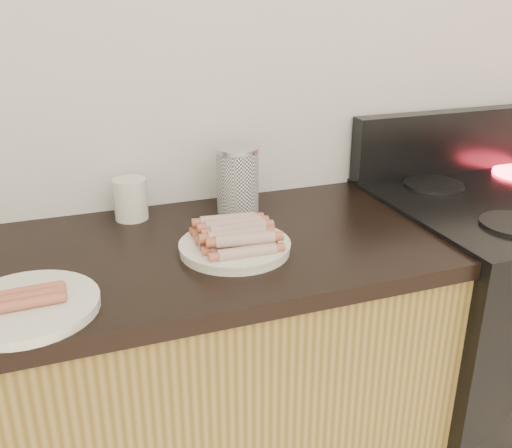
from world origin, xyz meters
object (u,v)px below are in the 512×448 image
object	(u,v)px
stove	(494,332)
mug	(131,199)
main_plate	(235,248)
side_plate	(27,307)
canister	(237,180)

from	to	relation	value
stove	mug	world-z (taller)	mug
main_plate	side_plate	size ratio (longest dim) A/B	0.95
side_plate	canister	distance (m)	0.66
stove	mug	size ratio (longest dim) A/B	8.35
side_plate	stove	bearing A→B (deg)	7.09
stove	canister	world-z (taller)	canister
mug	main_plate	bearing A→B (deg)	-56.67
canister	side_plate	bearing A→B (deg)	-145.91
main_plate	side_plate	xyz separation A→B (m)	(-0.45, -0.12, 0.00)
canister	mug	world-z (taller)	canister
main_plate	canister	size ratio (longest dim) A/B	1.42
stove	side_plate	xyz separation A→B (m)	(-1.33, -0.17, 0.45)
stove	mug	distance (m)	1.20
stove	main_plate	size ratio (longest dim) A/B	3.57
stove	main_plate	bearing A→B (deg)	-176.96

